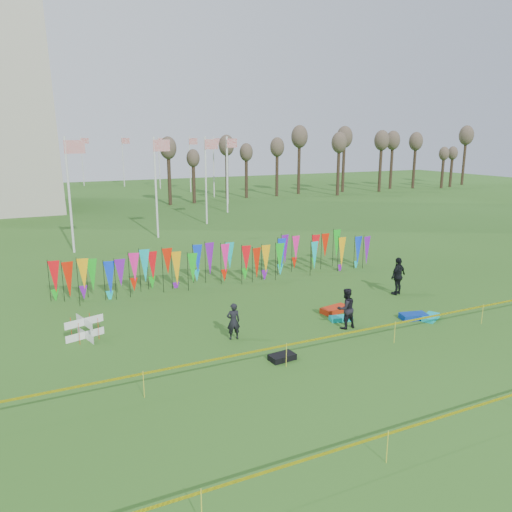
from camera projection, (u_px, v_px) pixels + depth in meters
name	position (u px, v px, depth m)	size (l,w,h in m)	color
ground	(312.00, 345.00, 19.64)	(160.00, 160.00, 0.00)	#274F16
banner_row	(227.00, 259.00, 27.77)	(18.64, 0.64, 2.20)	black
caution_tape_near	(325.00, 339.00, 18.26)	(26.00, 0.02, 0.90)	#EAE404
caution_tape_far	(446.00, 417.00, 13.16)	(26.00, 0.02, 0.90)	#EAE404
tree_line	(343.00, 150.00, 70.18)	(53.92, 1.92, 7.84)	#3D2B1E
box_kite	(85.00, 328.00, 20.09)	(0.81, 0.81, 0.91)	red
person_left	(233.00, 321.00, 20.02)	(0.55, 0.41, 1.52)	black
person_mid	(346.00, 308.00, 21.16)	(0.86, 0.53, 1.77)	black
person_right	(398.00, 276.00, 25.69)	(1.16, 0.66, 1.97)	black
kite_bag_turquoise	(341.00, 318.00, 22.19)	(0.98, 0.49, 0.20)	#0BAEB0
kite_bag_blue	(414.00, 316.00, 22.40)	(1.18, 0.62, 0.25)	#09329E
kite_bag_red	(335.00, 310.00, 23.26)	(1.37, 0.63, 0.25)	red
kite_bag_black	(282.00, 357.00, 18.29)	(0.95, 0.55, 0.22)	black
kite_bag_teal	(431.00, 317.00, 22.33)	(1.06, 0.51, 0.20)	#0DB5BD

